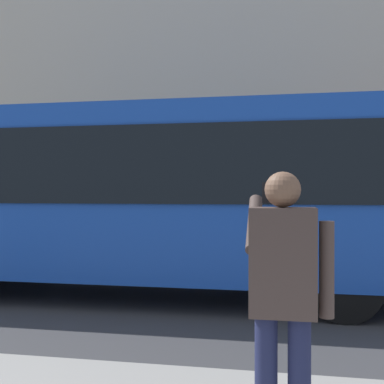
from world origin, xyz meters
The scene contains 4 objects.
ground_plane centered at (0.00, 0.00, 0.00)m, with size 60.00×60.00×0.00m, color #38383A.
building_facade_far centered at (-0.02, -6.80, 5.99)m, with size 28.00×1.55×12.00m.
red_bus centered at (1.46, 0.10, 1.68)m, with size 9.05×2.54×3.08m.
pedestrian_photographer centered at (-0.75, 4.74, 1.14)m, with size 0.53×0.52×1.70m.
Camera 1 is at (-0.73, 7.69, 1.73)m, focal length 44.50 mm.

